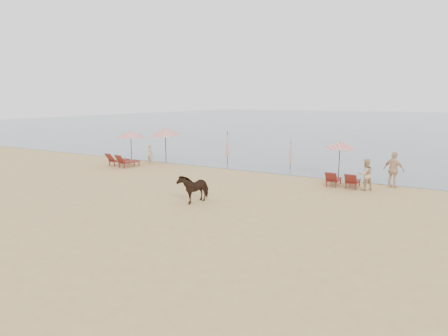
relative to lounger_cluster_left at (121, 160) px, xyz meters
The scene contains 13 objects.
ground 11.99m from the lounger_cluster_left, 37.50° to the right, with size 120.00×120.00×0.00m, color tan.
sea 73.33m from the lounger_cluster_left, 82.55° to the left, with size 160.00×140.00×0.06m, color #51606B.
lounger_cluster_left is the anchor object (origin of this frame).
lounger_cluster_right 14.92m from the lounger_cluster_left, ahead, with size 1.61×1.54×0.57m.
umbrella_open_left_a 2.40m from the lounger_cluster_left, 109.12° to the left, with size 2.06×2.06×2.35m.
umbrella_open_left_b 3.77m from the lounger_cluster_left, 56.77° to the left, with size 2.10×2.15×2.68m.
umbrella_open_right 14.66m from the lounger_cluster_left, 12.08° to the left, with size 1.85×1.85×2.26m.
umbrella_closed_left 7.59m from the lounger_cluster_left, 37.53° to the left, with size 0.29×0.29×2.40m.
umbrella_closed_right 11.71m from the lounger_cluster_left, 22.74° to the left, with size 0.24×0.24×1.96m.
cow 10.89m from the lounger_cluster_left, 28.65° to the right, with size 0.71×1.56×1.31m, color black.
beachgoer_left 2.11m from the lounger_cluster_left, 56.10° to the left, with size 0.54×0.35×1.48m, color tan.
beachgoer_right_a 16.07m from the lounger_cluster_left, ahead, with size 0.79×0.62×1.64m, color tan.
beachgoer_right_b 17.40m from the lounger_cluster_left, ahead, with size 1.12×0.47×1.91m, color #D9AE87.
Camera 1 is at (9.34, -11.78, 4.61)m, focal length 30.00 mm.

